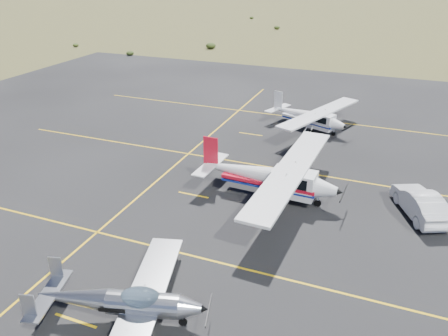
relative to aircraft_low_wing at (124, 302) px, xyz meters
The scene contains 6 objects.
ground 3.12m from the aircraft_low_wing, 67.78° to the left, with size 1600.00×1600.00×0.00m, color #383D1C.
apron 9.86m from the aircraft_low_wing, 83.43° to the left, with size 72.00×72.00×0.02m, color black.
aircraft_low_wing is the anchor object (origin of this frame).
aircraft_cessna 12.05m from the aircraft_low_wing, 78.39° to the left, with size 7.56×12.62×3.19m.
aircraft_plain 24.31m from the aircraft_low_wing, 84.74° to the left, with size 7.36×10.16×2.63m.
sedan 16.77m from the aircraft_low_wing, 49.87° to the left, with size 1.58×4.53×1.49m, color silver.
Camera 1 is at (7.25, -13.41, 12.97)m, focal length 35.00 mm.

